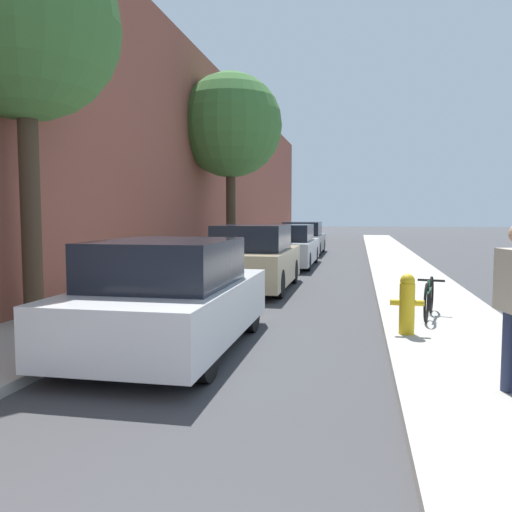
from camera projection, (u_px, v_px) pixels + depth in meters
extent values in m
plane|color=#3D3D3F|center=(310.00, 270.00, 16.66)|extent=(120.00, 120.00, 0.00)
cube|color=#ADA89E|center=(222.00, 267.00, 17.21)|extent=(2.00, 52.00, 0.12)
cube|color=#ADA89E|center=(403.00, 270.00, 16.10)|extent=(2.00, 52.00, 0.12)
cube|color=brown|center=(182.00, 157.00, 17.18)|extent=(0.70, 52.00, 7.38)
cylinder|color=black|center=(150.00, 305.00, 8.29)|extent=(0.22, 0.71, 0.71)
cylinder|color=black|center=(249.00, 309.00, 7.98)|extent=(0.22, 0.71, 0.71)
cylinder|color=black|center=(66.00, 342.00, 5.91)|extent=(0.22, 0.71, 0.71)
cylinder|color=black|center=(203.00, 349.00, 5.60)|extent=(0.22, 0.71, 0.71)
cube|color=silver|center=(171.00, 309.00, 6.93)|extent=(1.84, 3.92, 0.69)
cube|color=black|center=(166.00, 263.00, 6.73)|extent=(1.62, 2.04, 0.59)
cylinder|color=black|center=(234.00, 270.00, 13.85)|extent=(0.22, 0.63, 0.63)
cylinder|color=black|center=(292.00, 271.00, 13.55)|extent=(0.22, 0.63, 0.63)
cylinder|color=black|center=(208.00, 282.00, 11.44)|extent=(0.22, 0.63, 0.63)
cylinder|color=black|center=(278.00, 284.00, 11.14)|extent=(0.22, 0.63, 0.63)
cube|color=tan|center=(254.00, 266.00, 12.47)|extent=(1.77, 3.98, 0.79)
cube|color=black|center=(252.00, 238.00, 12.26)|extent=(1.56, 2.07, 0.59)
cylinder|color=black|center=(272.00, 254.00, 19.51)|extent=(0.22, 0.61, 0.61)
cylinder|color=black|center=(314.00, 255.00, 19.21)|extent=(0.22, 0.61, 0.61)
cylinder|color=black|center=(257.00, 261.00, 16.73)|extent=(0.22, 0.61, 0.61)
cylinder|color=black|center=(307.00, 262.00, 16.42)|extent=(0.22, 0.61, 0.61)
cube|color=silver|center=(288.00, 251.00, 17.95)|extent=(1.81, 4.59, 0.73)
cube|color=black|center=(287.00, 233.00, 17.72)|extent=(1.59, 2.39, 0.55)
cylinder|color=black|center=(290.00, 245.00, 24.98)|extent=(0.22, 0.61, 0.61)
cylinder|color=black|center=(322.00, 246.00, 24.68)|extent=(0.22, 0.61, 0.61)
cylinder|color=black|center=(282.00, 249.00, 22.31)|extent=(0.22, 0.61, 0.61)
cylinder|color=black|center=(318.00, 249.00, 22.02)|extent=(0.22, 0.61, 0.61)
cube|color=slate|center=(303.00, 243.00, 23.48)|extent=(1.77, 4.39, 0.69)
cube|color=black|center=(303.00, 228.00, 23.26)|extent=(1.55, 2.28, 0.59)
cylinder|color=#423323|center=(30.00, 201.00, 8.05)|extent=(0.30, 0.30, 3.76)
sphere|color=#3D7033|center=(24.00, 23.00, 7.83)|extent=(2.88, 2.88, 2.88)
cylinder|color=#423323|center=(231.00, 209.00, 18.00)|extent=(0.33, 0.33, 3.73)
sphere|color=#3D7033|center=(231.00, 125.00, 17.77)|extent=(3.54, 3.54, 3.54)
cylinder|color=gold|center=(407.00, 309.00, 7.31)|extent=(0.21, 0.21, 0.72)
sphere|color=gold|center=(408.00, 281.00, 7.28)|extent=(0.20, 0.20, 0.20)
cylinder|color=gold|center=(395.00, 302.00, 7.33)|extent=(0.14, 0.09, 0.09)
cylinder|color=gold|center=(419.00, 303.00, 7.27)|extent=(0.14, 0.09, 0.09)
cylinder|color=#283351|center=(510.00, 351.00, 4.94)|extent=(0.19, 0.19, 0.78)
torus|color=black|center=(431.00, 294.00, 8.90)|extent=(0.17, 0.62, 0.63)
torus|color=black|center=(426.00, 303.00, 8.07)|extent=(0.17, 0.62, 0.63)
cube|color=#2D7547|center=(429.00, 290.00, 8.47)|extent=(0.19, 0.75, 0.04)
cylinder|color=#2D7547|center=(428.00, 286.00, 8.32)|extent=(0.04, 0.04, 0.17)
cube|color=black|center=(431.00, 280.00, 8.82)|extent=(0.44, 0.13, 0.04)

